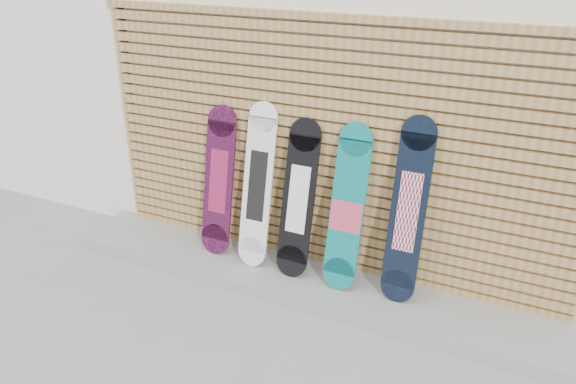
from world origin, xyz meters
name	(u,v)px	position (x,y,z in m)	size (l,w,h in m)	color
ground	(291,338)	(0.00, 0.00, 0.00)	(80.00, 80.00, 0.00)	gray
building	(465,35)	(0.50, 3.50, 1.80)	(12.00, 5.00, 3.60)	white
concrete_step	(308,281)	(-0.15, 0.68, 0.06)	(4.60, 0.70, 0.12)	gray
slat_wall	(324,148)	(-0.15, 0.97, 1.21)	(4.26, 0.08, 2.29)	#A37B44
snowboard_0	(219,181)	(-1.09, 0.79, 0.80)	(0.29, 0.31, 1.36)	black
snowboard_1	(258,186)	(-0.68, 0.77, 0.84)	(0.27, 0.35, 1.44)	white
snowboard_2	(298,199)	(-0.29, 0.77, 0.79)	(0.29, 0.35, 1.35)	black
snowboard_3	(347,209)	(0.15, 0.76, 0.79)	(0.28, 0.36, 1.37)	#0C7474
snowboard_4	(408,212)	(0.64, 0.79, 0.87)	(0.28, 0.32, 1.50)	black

